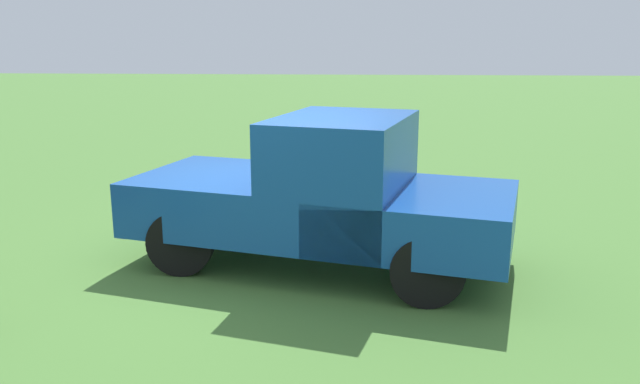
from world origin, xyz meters
TOP-DOWN VIEW (x-y plane):
  - ground_plane at (0.00, 0.00)m, footprint 80.00×80.00m
  - pickup_truck at (-0.70, -0.00)m, footprint 4.77×2.98m

SIDE VIEW (x-z plane):
  - ground_plane at x=0.00m, z-range 0.00..0.00m
  - pickup_truck at x=-0.70m, z-range 0.03..1.83m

